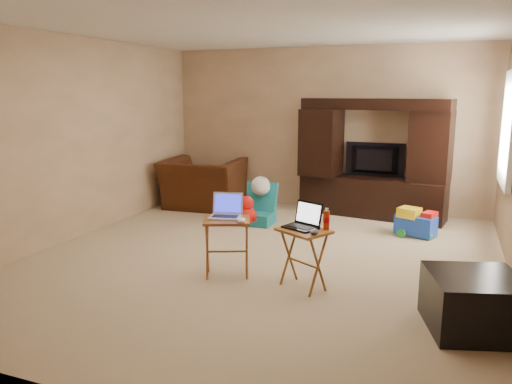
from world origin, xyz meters
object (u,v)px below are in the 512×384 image
at_px(television, 374,160).
at_px(recliner, 203,184).
at_px(mouse_right, 314,232).
at_px(water_bottle, 326,220).
at_px(plush_toy, 246,211).
at_px(tray_table_right, 303,259).
at_px(child_rocker, 257,204).
at_px(ottoman, 474,303).
at_px(push_toy, 416,222).
at_px(entertainment_center, 373,158).
at_px(laptop_right, 300,216).
at_px(mouse_left, 241,220).
at_px(laptop_left, 225,206).
at_px(tray_table_left, 227,248).

distance_m(television, recliner, 2.67).
relative_size(mouse_right, water_bottle, 0.66).
bearing_deg(plush_toy, tray_table_right, -54.30).
height_order(child_rocker, ottoman, child_rocker).
height_order(push_toy, ottoman, ottoman).
distance_m(tray_table_right, mouse_right, 0.36).
bearing_deg(ottoman, entertainment_center, 110.82).
distance_m(recliner, tray_table_right, 3.58).
height_order(plush_toy, tray_table_right, tray_table_right).
bearing_deg(recliner, tray_table_right, 127.78).
xyz_separation_m(ottoman, laptop_right, (-1.51, 0.35, 0.47)).
bearing_deg(child_rocker, mouse_left, -73.68).
relative_size(recliner, water_bottle, 6.73).
xyz_separation_m(child_rocker, tray_table_right, (1.24, -2.02, -0.00)).
bearing_deg(television, entertainment_center, 91.33).
xyz_separation_m(recliner, laptop_left, (1.58, -2.59, 0.32)).
bearing_deg(recliner, tray_table_left, 117.13).
xyz_separation_m(tray_table_right, water_bottle, (0.19, 0.08, 0.37)).
distance_m(television, plush_toy, 2.08).
height_order(entertainment_center, tray_table_right, entertainment_center).
relative_size(child_rocker, tray_table_left, 0.99).
height_order(tray_table_left, mouse_left, mouse_left).
relative_size(television, laptop_right, 2.92).
relative_size(child_rocker, mouse_left, 4.86).
height_order(television, mouse_left, television).
bearing_deg(child_rocker, mouse_right, -58.09).
height_order(entertainment_center, push_toy, entertainment_center).
height_order(ottoman, laptop_right, laptop_right).
bearing_deg(mouse_right, push_toy, 72.38).
xyz_separation_m(push_toy, water_bottle, (-0.67, -2.12, 0.47)).
height_order(plush_toy, ottoman, ottoman).
bearing_deg(mouse_right, tray_table_right, 137.75).
distance_m(recliner, laptop_left, 3.05).
height_order(plush_toy, push_toy, plush_toy).
bearing_deg(push_toy, ottoman, -55.61).
bearing_deg(recliner, entertainment_center, -175.13).
relative_size(plush_toy, mouse_left, 3.57).
bearing_deg(plush_toy, laptop_right, -54.83).
distance_m(tray_table_left, mouse_right, 0.99).
bearing_deg(mouse_left, water_bottle, 8.38).
relative_size(ottoman, laptop_right, 2.28).
xyz_separation_m(push_toy, mouse_right, (-0.74, -2.32, 0.41)).
relative_size(laptop_left, mouse_right, 2.65).
height_order(recliner, laptop_left, laptop_left).
height_order(recliner, mouse_left, recliner).
height_order(recliner, push_toy, recliner).
relative_size(ottoman, tray_table_left, 1.16).
relative_size(entertainment_center, push_toy, 4.25).
bearing_deg(mouse_left, laptop_right, 5.82).
bearing_deg(water_bottle, ottoman, -17.78).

